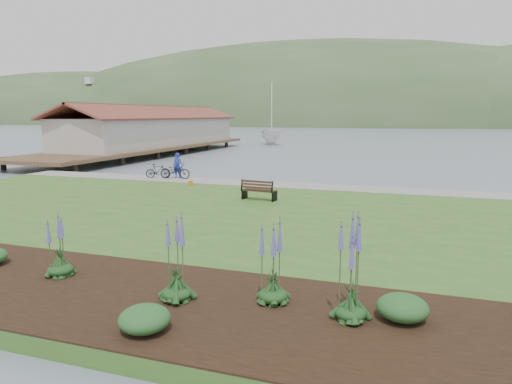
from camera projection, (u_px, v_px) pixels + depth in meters
ground at (227, 216)px, 19.88m from camera, size 600.00×600.00×0.00m
lawn at (208, 222)px, 17.98m from camera, size 34.00×20.00×0.40m
shoreline_path at (272, 184)px, 26.25m from camera, size 34.00×2.20×0.03m
garden_bed at (182, 303)px, 9.71m from camera, size 24.00×4.40×0.04m
far_hillside at (447, 126)px, 172.29m from camera, size 580.00×80.00×38.00m
pier_pavilion at (155, 130)px, 51.46m from camera, size 8.00×36.00×5.40m
park_bench at (258, 190)px, 21.38m from camera, size 1.67×0.83×1.00m
person at (177, 163)px, 28.69m from camera, size 0.73×0.53×1.90m
bicycle_a at (175, 171)px, 28.49m from camera, size 0.84×2.02×1.03m
bicycle_b at (158, 171)px, 28.89m from camera, size 1.00×1.54×0.90m
sailboat at (271, 145)px, 67.33m from camera, size 15.03×15.10×28.66m
pannier at (191, 183)px, 25.96m from camera, size 0.22×0.28×0.27m
echium_0 at (176, 265)px, 9.65m from camera, size 0.62×0.62×2.07m
echium_1 at (273, 266)px, 9.55m from camera, size 0.62×0.62×1.98m
echium_2 at (352, 272)px, 8.69m from camera, size 0.62×0.62×2.24m
echium_4 at (59, 250)px, 11.18m from camera, size 0.62×0.62×1.76m
shrub_1 at (145, 319)px, 8.35m from camera, size 0.96×0.96×0.48m
shrub_2 at (403, 308)px, 8.82m from camera, size 1.00×1.00×0.50m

